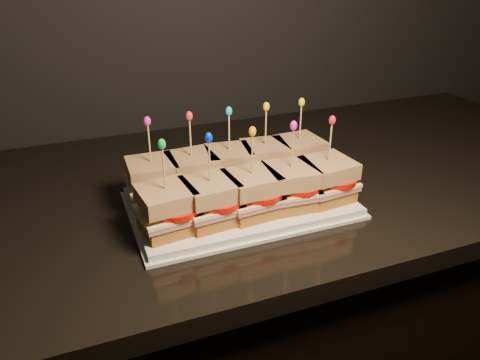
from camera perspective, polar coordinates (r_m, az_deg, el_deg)
name	(u,v)px	position (r m, az deg, el deg)	size (l,w,h in m)	color
granite_slab	(82,216)	(0.92, -18.70, -4.12)	(2.37, 0.71, 0.04)	black
platter	(240,202)	(0.86, 0.00, -2.74)	(0.39, 0.24, 0.02)	white
platter_rim	(240,205)	(0.86, 0.00, -3.09)	(0.40, 0.25, 0.01)	white
sandwich_0_bread_bot	(154,193)	(0.86, -10.44, -1.59)	(0.08, 0.08, 0.02)	brown
sandwich_0_ham	(153,186)	(0.86, -10.52, -0.68)	(0.09, 0.09, 0.01)	#B16255
sandwich_0_cheese	(153,182)	(0.85, -10.56, -0.26)	(0.09, 0.09, 0.01)	#FAE9AE
sandwich_0_tomato	(160,179)	(0.85, -9.73, 0.15)	(0.08, 0.08, 0.01)	red
sandwich_0_bread_top	(152,169)	(0.84, -10.71, 1.33)	(0.08, 0.08, 0.03)	brown
sandwich_0_pick	(150,146)	(0.82, -10.97, 4.11)	(0.00, 0.00, 0.09)	tan
sandwich_0_frill	(147,121)	(0.81, -11.24, 7.06)	(0.01, 0.01, 0.02)	#D21D9F
sandwich_1_bread_bot	(193,186)	(0.88, -5.77, -0.78)	(0.08, 0.08, 0.02)	brown
sandwich_1_ham	(192,179)	(0.87, -5.81, 0.12)	(0.09, 0.09, 0.01)	#B16255
sandwich_1_cheese	(192,176)	(0.87, -5.84, 0.53)	(0.09, 0.09, 0.01)	#FAE9AE
sandwich_1_tomato	(199,172)	(0.86, -4.98, 0.94)	(0.08, 0.08, 0.01)	red
sandwich_1_bread_top	(192,163)	(0.85, -5.92, 2.11)	(0.08, 0.08, 0.03)	brown
sandwich_1_pick	(190,140)	(0.84, -6.06, 4.86)	(0.00, 0.00, 0.09)	tan
sandwich_1_frill	(189,116)	(0.82, -6.21, 7.77)	(0.01, 0.01, 0.02)	red
sandwich_2_bread_bot	(230,180)	(0.90, -1.27, 0.00)	(0.08, 0.08, 0.02)	brown
sandwich_2_ham	(230,173)	(0.89, -1.28, 0.88)	(0.09, 0.09, 0.01)	#B16255
sandwich_2_cheese	(230,169)	(0.89, -1.29, 1.29)	(0.09, 0.09, 0.01)	#FAE9AE
sandwich_2_tomato	(237,166)	(0.88, -0.42, 1.70)	(0.08, 0.08, 0.01)	red
sandwich_2_bread_top	(229,157)	(0.87, -1.30, 2.84)	(0.08, 0.08, 0.03)	brown
sandwich_2_pick	(229,135)	(0.86, -1.33, 5.54)	(0.00, 0.00, 0.09)	tan
sandwich_2_frill	(229,111)	(0.84, -1.37, 8.40)	(0.01, 0.01, 0.02)	#13BAC1
sandwich_3_bread_bot	(265,174)	(0.92, 3.01, 0.74)	(0.08, 0.08, 0.02)	brown
sandwich_3_ham	(265,167)	(0.91, 3.03, 1.61)	(0.09, 0.09, 0.01)	#B16255
sandwich_3_cheese	(265,164)	(0.91, 3.04, 2.01)	(0.09, 0.09, 0.01)	#FAE9AE
sandwich_3_tomato	(272,160)	(0.91, 3.90, 2.40)	(0.08, 0.08, 0.01)	red
sandwich_3_bread_top	(265,151)	(0.90, 3.08, 3.52)	(0.08, 0.08, 0.03)	brown
sandwich_3_pick	(266,130)	(0.88, 3.15, 6.16)	(0.00, 0.00, 0.09)	tan
sandwich_3_frill	(266,106)	(0.87, 3.22, 8.94)	(0.01, 0.01, 0.02)	yellow
sandwich_4_bread_bot	(298,168)	(0.95, 7.04, 1.44)	(0.08, 0.08, 0.02)	brown
sandwich_4_ham	(298,161)	(0.94, 7.09, 2.28)	(0.09, 0.09, 0.01)	#B16255
sandwich_4_cheese	(298,158)	(0.94, 7.12, 2.67)	(0.09, 0.09, 0.01)	#FAE9AE
sandwich_4_tomato	(305,155)	(0.94, 7.96, 3.05)	(0.08, 0.08, 0.01)	red
sandwich_4_bread_top	(299,146)	(0.93, 7.21, 4.14)	(0.08, 0.08, 0.03)	brown
sandwich_4_pick	(300,125)	(0.91, 7.36, 6.70)	(0.00, 0.00, 0.09)	tan
sandwich_4_frill	(302,102)	(0.90, 7.53, 9.39)	(0.01, 0.01, 0.02)	yellow
sandwich_5_bread_bot	(168,223)	(0.77, -8.75, -5.20)	(0.08, 0.08, 0.02)	brown
sandwich_5_ham	(168,215)	(0.76, -8.83, -4.21)	(0.09, 0.09, 0.01)	#B16255
sandwich_5_cheese	(167,211)	(0.76, -8.87, -3.76)	(0.09, 0.09, 0.01)	#FAE9AE
sandwich_5_tomato	(175,207)	(0.75, -7.91, -3.32)	(0.08, 0.08, 0.01)	red
sandwich_5_bread_top	(166,197)	(0.74, -9.01, -2.02)	(0.08, 0.08, 0.03)	brown
sandwich_5_pick	(164,171)	(0.72, -9.25, 1.05)	(0.00, 0.00, 0.09)	tan
sandwich_5_frill	(162,144)	(0.71, -9.52, 4.34)	(0.01, 0.01, 0.02)	green
sandwich_6_bread_bot	(211,215)	(0.78, -3.54, -4.22)	(0.08, 0.08, 0.02)	brown
sandwich_6_ham	(211,207)	(0.78, -3.57, -3.25)	(0.09, 0.09, 0.01)	#B16255
sandwich_6_cheese	(211,203)	(0.77, -3.59, -2.80)	(0.09, 0.09, 0.01)	#FAE9AE
sandwich_6_tomato	(219,199)	(0.77, -2.61, -2.36)	(0.08, 0.08, 0.01)	red
sandwich_6_bread_top	(210,189)	(0.76, -3.64, -1.08)	(0.08, 0.08, 0.03)	brown
sandwich_6_pick	(209,164)	(0.74, -3.74, 1.95)	(0.00, 0.00, 0.09)	tan
sandwich_6_frill	(209,137)	(0.72, -3.85, 5.19)	(0.01, 0.01, 0.02)	#051FDE
sandwich_7_bread_bot	(252,207)	(0.81, 1.42, -3.26)	(0.08, 0.08, 0.02)	brown
sandwich_7_ham	(252,199)	(0.80, 1.43, -2.30)	(0.09, 0.09, 0.01)	#B16255
sandwich_7_cheese	(252,195)	(0.79, 1.43, -1.86)	(0.09, 0.09, 0.01)	#FAE9AE
sandwich_7_tomato	(260,192)	(0.79, 2.41, -1.42)	(0.08, 0.08, 0.01)	red
sandwich_7_bread_top	(252,181)	(0.78, 1.46, -0.17)	(0.08, 0.08, 0.03)	brown
sandwich_7_pick	(252,157)	(0.76, 1.49, 2.79)	(0.00, 0.00, 0.09)	tan
sandwich_7_frill	(252,131)	(0.75, 1.53, 5.95)	(0.01, 0.01, 0.02)	orange
sandwich_8_bread_bot	(290,199)	(0.83, 6.07, -2.33)	(0.08, 0.08, 0.02)	brown
sandwich_8_ham	(290,191)	(0.83, 6.12, -1.40)	(0.09, 0.09, 0.01)	#B16255
sandwich_8_cheese	(290,188)	(0.82, 6.14, -0.97)	(0.09, 0.09, 0.01)	#FAE9AE
sandwich_8_tomato	(298,184)	(0.82, 7.11, -0.54)	(0.08, 0.08, 0.01)	red
sandwich_8_bread_top	(291,174)	(0.81, 6.23, 0.68)	(0.08, 0.08, 0.03)	brown
sandwich_8_pick	(292,151)	(0.79, 6.39, 3.55)	(0.00, 0.00, 0.09)	tan
sandwich_8_frill	(294,126)	(0.78, 6.56, 6.61)	(0.01, 0.01, 0.02)	#D51AAA
sandwich_9_bread_bot	(326,192)	(0.87, 10.39, -1.45)	(0.08, 0.08, 0.02)	brown
sandwich_9_ham	(326,185)	(0.86, 10.48, -0.55)	(0.09, 0.09, 0.01)	#B16255
sandwich_9_cheese	(327,181)	(0.86, 10.52, -0.13)	(0.09, 0.09, 0.01)	#FAE9AE
sandwich_9_tomato	(335,178)	(0.85, 11.45, 0.28)	(0.08, 0.08, 0.01)	red
sandwich_9_bread_top	(328,168)	(0.84, 10.66, 1.46)	(0.08, 0.08, 0.03)	brown
sandwich_9_pick	(330,145)	(0.83, 10.92, 4.23)	(0.00, 0.00, 0.09)	tan
sandwich_9_frill	(332,120)	(0.81, 11.19, 7.17)	(0.01, 0.01, 0.02)	red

